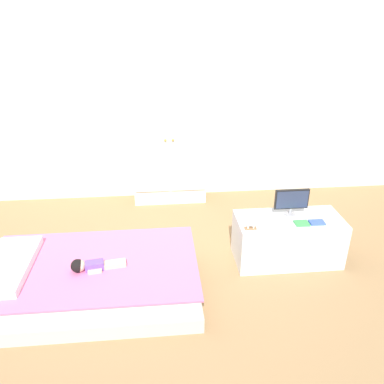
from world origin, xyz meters
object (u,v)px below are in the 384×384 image
tv_monitor (292,200)px  rocking_horse_toy (252,223)px  book_blue (317,222)px  wardrobe (169,136)px  book_green (302,223)px  bed (93,279)px  tv_stand (287,239)px  doll (88,266)px

tv_monitor → rocking_horse_toy: tv_monitor is taller
tv_monitor → book_blue: tv_monitor is taller
wardrobe → tv_monitor: size_ratio=5.29×
book_green → bed: bearing=-172.5°
tv_stand → book_green: bearing=-54.5°
tv_monitor → wardrobe: bearing=129.3°
rocking_horse_toy → book_blue: bearing=3.9°
wardrobe → book_blue: bearing=-49.7°
rocking_horse_toy → bed: bearing=-171.7°
book_blue → doll: bearing=-171.0°
book_green → rocking_horse_toy: bearing=-174.9°
book_green → book_blue: size_ratio=0.95×
tv_monitor → book_blue: size_ratio=2.36×
tv_monitor → book_green: size_ratio=2.48×
doll → tv_stand: 1.66m
wardrobe → book_green: wardrobe is taller
doll → rocking_horse_toy: (1.25, 0.25, 0.14)m
wardrobe → tv_stand: wardrobe is taller
wardrobe → rocking_horse_toy: wardrobe is taller
tv_monitor → rocking_horse_toy: bearing=-152.2°
wardrobe → tv_monitor: wardrobe is taller
bed → wardrobe: bearing=67.7°
doll → tv_stand: (1.61, 0.38, -0.11)m
doll → book_blue: bearing=9.0°
doll → bed: bearing=82.9°
bed → tv_stand: bearing=11.1°
bed → book_green: bearing=7.5°
doll → rocking_horse_toy: size_ratio=3.43×
bed → doll: doll is taller
doll → rocking_horse_toy: rocking_horse_toy is taller
doll → tv_monitor: tv_monitor is taller
bed → book_green: book_green is taller
rocking_horse_toy → book_green: size_ratio=0.98×
rocking_horse_toy → book_blue: (0.56, 0.04, -0.05)m
tv_stand → rocking_horse_toy: size_ratio=7.80×
book_green → doll: bearing=-170.3°
tv_stand → book_blue: size_ratio=7.31×
bed → doll: (-0.01, -0.07, 0.18)m
wardrobe → rocking_horse_toy: bearing=-66.9°
tv_stand → rocking_horse_toy: 0.46m
tv_stand → rocking_horse_toy: (-0.36, -0.13, 0.25)m
book_green → book_blue: book_blue is taller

